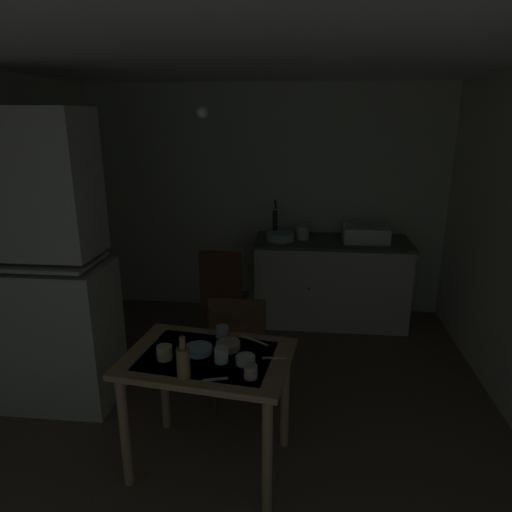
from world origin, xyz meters
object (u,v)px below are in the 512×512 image
(hutch_cabinet, at_px, (44,275))
(hand_pump, at_px, (275,221))
(sink_basin, at_px, (366,234))
(dining_table, at_px, (208,374))
(teacup_cream, at_px, (164,353))
(mixing_bowl_counter, at_px, (280,236))
(chair_by_counter, at_px, (223,295))
(serving_bowl_wide, at_px, (246,360))
(glass_bottle, at_px, (183,362))
(chair_far_side, at_px, (241,351))

(hutch_cabinet, height_order, hand_pump, hutch_cabinet)
(sink_basin, height_order, dining_table, sink_basin)
(teacup_cream, bearing_deg, mixing_bowl_counter, 76.17)
(dining_table, bearing_deg, chair_by_counter, 96.71)
(dining_table, relative_size, chair_by_counter, 1.11)
(serving_bowl_wide, distance_m, teacup_cream, 0.46)
(sink_basin, distance_m, chair_by_counter, 1.53)
(dining_table, height_order, chair_by_counter, chair_by_counter)
(hand_pump, xyz_separation_m, teacup_cream, (-0.48, -2.29, -0.26))
(mixing_bowl_counter, height_order, glass_bottle, glass_bottle)
(chair_far_side, height_order, glass_bottle, glass_bottle)
(hand_pump, bearing_deg, serving_bowl_wide, -90.41)
(teacup_cream, bearing_deg, sink_basin, 58.41)
(chair_by_counter, relative_size, teacup_cream, 10.36)
(sink_basin, bearing_deg, hutch_cabinet, -146.34)
(sink_basin, height_order, teacup_cream, sink_basin)
(mixing_bowl_counter, xyz_separation_m, teacup_cream, (-0.54, -2.20, -0.13))
(chair_far_side, bearing_deg, teacup_cream, -119.37)
(sink_basin, bearing_deg, chair_by_counter, -156.68)
(sink_basin, relative_size, chair_far_side, 0.48)
(glass_bottle, bearing_deg, teacup_cream, 131.01)
(hutch_cabinet, bearing_deg, mixing_bowl_counter, 44.62)
(dining_table, distance_m, chair_by_counter, 1.63)
(dining_table, relative_size, teacup_cream, 11.46)
(dining_table, distance_m, chair_far_side, 0.59)
(hutch_cabinet, distance_m, chair_by_counter, 1.60)
(hand_pump, distance_m, mixing_bowl_counter, 0.17)
(hand_pump, relative_size, mixing_bowl_counter, 1.42)
(hutch_cabinet, distance_m, serving_bowl_wide, 1.65)
(serving_bowl_wide, xyz_separation_m, teacup_cream, (-0.46, 0.00, 0.02))
(chair_far_side, bearing_deg, dining_table, -101.69)
(sink_basin, height_order, serving_bowl_wide, sink_basin)
(sink_basin, bearing_deg, hand_pump, 177.13)
(hutch_cabinet, xyz_separation_m, mixing_bowl_counter, (1.59, 1.57, -0.08))
(dining_table, distance_m, teacup_cream, 0.29)
(chair_by_counter, bearing_deg, sink_basin, 23.32)
(hutch_cabinet, relative_size, mixing_bowl_counter, 7.75)
(sink_basin, relative_size, teacup_cream, 4.92)
(mixing_bowl_counter, relative_size, glass_bottle, 1.15)
(teacup_cream, bearing_deg, dining_table, 14.84)
(sink_basin, xyz_separation_m, mixing_bowl_counter, (-0.84, -0.05, -0.04))
(hand_pump, distance_m, chair_by_counter, 0.95)
(sink_basin, height_order, hand_pump, hand_pump)
(dining_table, relative_size, serving_bowl_wide, 9.44)
(sink_basin, xyz_separation_m, hand_pump, (-0.90, 0.05, 0.09))
(hutch_cabinet, distance_m, dining_table, 1.45)
(hand_pump, bearing_deg, chair_far_side, -94.48)
(serving_bowl_wide, bearing_deg, teacup_cream, 179.53)
(hand_pump, relative_size, serving_bowl_wide, 3.59)
(chair_far_side, height_order, serving_bowl_wide, chair_far_side)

